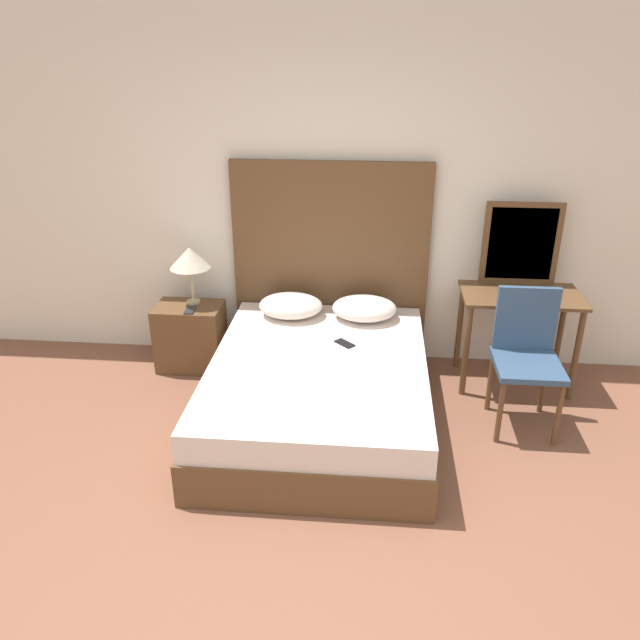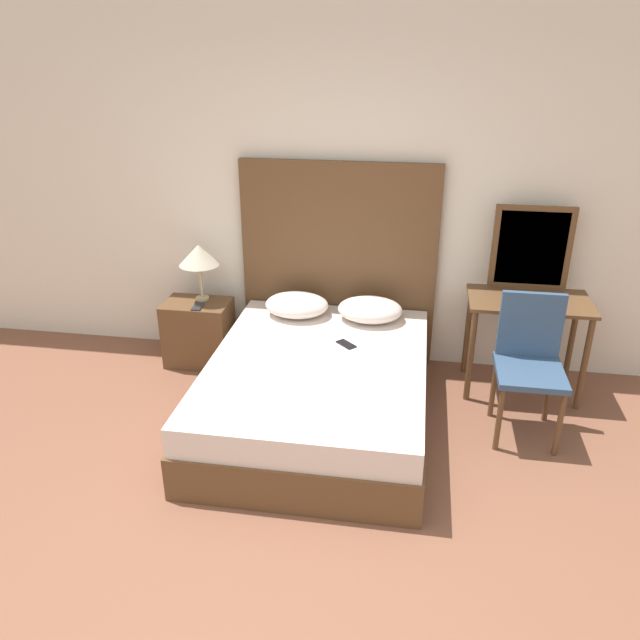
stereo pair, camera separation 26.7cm
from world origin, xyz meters
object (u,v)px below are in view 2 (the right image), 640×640
nightstand (199,333)px  table_lamp (199,256)px  phone_on_nightstand (198,307)px  vanity_desk (527,317)px  bed (318,391)px  phone_on_bed (346,344)px  chair (530,357)px

nightstand → table_lamp: 0.63m
phone_on_nightstand → vanity_desk: vanity_desk is taller
bed → phone_on_bed: size_ratio=12.26×
vanity_desk → chair: bearing=-95.3°
nightstand → phone_on_nightstand: (0.04, -0.09, 0.27)m
nightstand → table_lamp: bearing=68.9°
phone_on_bed → phone_on_nightstand: size_ratio=1.01×
phone_on_nightstand → vanity_desk: (2.47, 0.06, 0.07)m
nightstand → table_lamp: size_ratio=1.16×
phone_on_bed → nightstand: 1.34m
bed → table_lamp: size_ratio=4.23×
nightstand → vanity_desk: (2.51, -0.03, 0.33)m
bed → chair: (1.37, 0.15, 0.30)m
nightstand → bed: bearing=-32.9°
bed → phone_on_nightstand: 1.25m
bed → vanity_desk: bearing=25.4°
phone_on_nightstand → chair: size_ratio=0.17×
vanity_desk → phone_on_nightstand: bearing=-178.7°
phone_on_bed → phone_on_nightstand: 1.26m
chair → vanity_desk: bearing=84.7°
chair → table_lamp: bearing=165.6°
bed → table_lamp: table_lamp is taller
table_lamp → vanity_desk: bearing=-2.3°
bed → nightstand: nightstand is taller
table_lamp → vanity_desk: table_lamp is taller
bed → nightstand: bearing=147.1°
phone_on_nightstand → vanity_desk: 2.47m
bed → phone_on_bed: 0.39m
phone_on_nightstand → bed: bearing=-30.5°
nightstand → table_lamp: table_lamp is taller
table_lamp → phone_on_nightstand: (0.02, -0.16, -0.36)m
nightstand → table_lamp: (0.03, 0.07, 0.63)m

